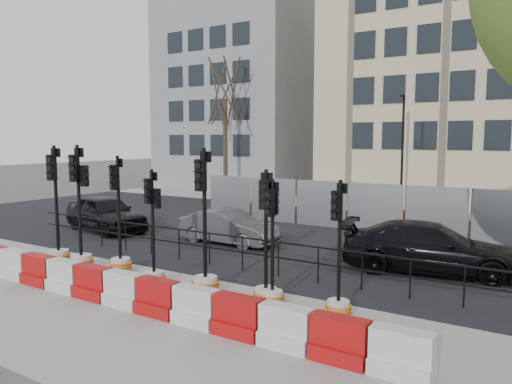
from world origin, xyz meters
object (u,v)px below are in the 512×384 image
Objects in this scene: car_a at (106,213)px; car_c at (430,248)px; traffic_signal_h at (338,289)px; traffic_signal_d at (154,258)px; traffic_signal_a at (58,240)px.

car_a is 0.88× the size of car_c.
traffic_signal_h is 0.64× the size of car_a.
traffic_signal_h reaches higher than car_c.
traffic_signal_d is 8.39m from car_a.
car_c is at bearing 13.44° from traffic_signal_a.
traffic_signal_d is 0.65× the size of car_a.
traffic_signal_a is at bearing -172.91° from traffic_signal_d.
traffic_signal_a is at bearing 106.62° from car_c.
traffic_signal_a is at bearing -133.35° from car_a.
traffic_signal_h is (4.96, 0.45, -0.11)m from traffic_signal_d.
traffic_signal_d reaches higher than traffic_signal_h.
traffic_signal_a reaches higher than car_c.
traffic_signal_h is 0.56× the size of car_c.
traffic_signal_h is at bearing -11.60° from traffic_signal_a.
traffic_signal_a is 1.19× the size of traffic_signal_d.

